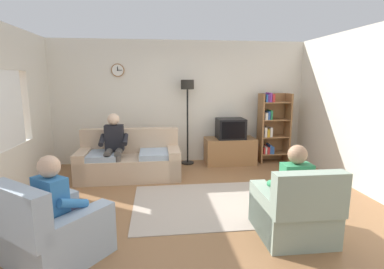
# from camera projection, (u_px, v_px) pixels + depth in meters

# --- Properties ---
(ground_plane) EXTENTS (12.00, 12.00, 0.00)m
(ground_plane) POSITION_uv_depth(u_px,v_px,m) (197.00, 208.00, 4.30)
(ground_plane) COLOR #8C603D
(back_wall_assembly) EXTENTS (6.20, 0.17, 2.70)m
(back_wall_assembly) POSITION_uv_depth(u_px,v_px,m) (181.00, 102.00, 6.65)
(back_wall_assembly) COLOR silver
(back_wall_assembly) RESTS_ON ground_plane
(couch) EXTENTS (1.90, 0.89, 0.90)m
(couch) POSITION_uv_depth(u_px,v_px,m) (130.00, 161.00, 5.63)
(couch) COLOR tan
(couch) RESTS_ON ground_plane
(tv_stand) EXTENTS (1.10, 0.56, 0.58)m
(tv_stand) POSITION_uv_depth(u_px,v_px,m) (230.00, 151.00, 6.57)
(tv_stand) COLOR olive
(tv_stand) RESTS_ON ground_plane
(tv) EXTENTS (0.60, 0.49, 0.44)m
(tv) POSITION_uv_depth(u_px,v_px,m) (231.00, 129.00, 6.45)
(tv) COLOR black
(tv) RESTS_ON tv_stand
(bookshelf) EXTENTS (0.68, 0.36, 1.57)m
(bookshelf) POSITION_uv_depth(u_px,v_px,m) (271.00, 127.00, 6.66)
(bookshelf) COLOR olive
(bookshelf) RESTS_ON ground_plane
(floor_lamp) EXTENTS (0.28, 0.28, 1.85)m
(floor_lamp) POSITION_uv_depth(u_px,v_px,m) (187.00, 99.00, 6.34)
(floor_lamp) COLOR black
(floor_lamp) RESTS_ON ground_plane
(armchair_near_window) EXTENTS (1.18, 1.19, 0.90)m
(armchair_near_window) POSITION_uv_depth(u_px,v_px,m) (55.00, 234.00, 3.02)
(armchair_near_window) COLOR #9EADBC
(armchair_near_window) RESTS_ON ground_plane
(armchair_near_bookshelf) EXTENTS (0.81, 0.88, 0.90)m
(armchair_near_bookshelf) POSITION_uv_depth(u_px,v_px,m) (294.00, 213.00, 3.48)
(armchair_near_bookshelf) COLOR gray
(armchair_near_bookshelf) RESTS_ON ground_plane
(area_rug) EXTENTS (2.20, 1.70, 0.01)m
(area_rug) POSITION_uv_depth(u_px,v_px,m) (207.00, 204.00, 4.44)
(area_rug) COLOR #AD9E8E
(area_rug) RESTS_ON ground_plane
(person_on_couch) EXTENTS (0.51, 0.54, 1.24)m
(person_on_couch) POSITION_uv_depth(u_px,v_px,m) (114.00, 143.00, 5.42)
(person_on_couch) COLOR black
(person_on_couch) RESTS_ON ground_plane
(person_in_left_armchair) EXTENTS (0.63, 0.64, 1.12)m
(person_in_left_armchair) POSITION_uv_depth(u_px,v_px,m) (60.00, 202.00, 3.03)
(person_in_left_armchair) COLOR #3372B2
(person_in_left_armchair) RESTS_ON ground_plane
(person_in_right_armchair) EXTENTS (0.51, 0.54, 1.12)m
(person_in_right_armchair) POSITION_uv_depth(u_px,v_px,m) (292.00, 186.00, 3.51)
(person_in_right_armchair) COLOR #338C59
(person_in_right_armchair) RESTS_ON ground_plane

